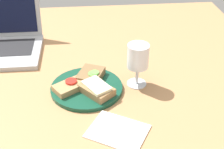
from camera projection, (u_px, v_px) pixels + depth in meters
wooden_table at (91, 82)px, 110.27cm from camera, size 140.00×140.00×3.00cm
plate at (87, 88)px, 103.67cm from camera, size 23.89×23.89×1.39cm
sandwich_with_cucumber at (92, 75)px, 106.53cm from camera, size 10.72×11.83×3.06cm
sandwich_with_tomato at (71, 86)px, 101.72cm from camera, size 12.94×11.47×2.66cm
sandwich_with_cheese at (96, 89)px, 99.40cm from camera, size 12.35×12.78×3.35cm
wine_glass at (138, 58)px, 101.18cm from camera, size 7.11×7.11×15.05cm
napkin at (118, 131)px, 87.25cm from camera, size 19.79×18.53×0.40cm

